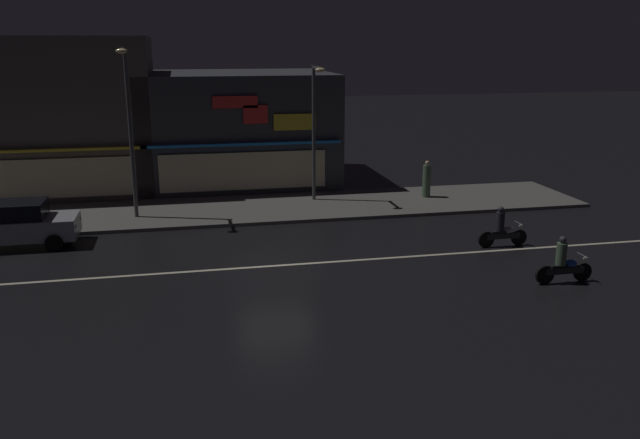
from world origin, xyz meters
name	(u,v)px	position (x,y,z in m)	size (l,w,h in m)	color
ground_plane	(275,266)	(0.00, 0.00, 0.00)	(140.00, 140.00, 0.00)	black
lane_divider_stripe	(275,266)	(0.00, 0.00, 0.01)	(28.91, 0.16, 0.01)	beige
sidewalk_far	(250,209)	(0.00, 7.71, 0.07)	(30.43, 5.15, 0.14)	#5B5954
storefront_left_block	(50,116)	(-9.13, 13.85, 3.77)	(9.92, 7.27, 7.54)	#56514C
storefront_center_block	(235,127)	(0.00, 14.59, 2.87)	(9.93, 8.76, 5.75)	#383A3F
streetlamp_west	(129,119)	(-4.86, 6.87, 4.26)	(0.44, 1.64, 6.97)	#47494C
streetlamp_mid	(315,121)	(3.10, 8.43, 3.83)	(0.44, 1.64, 6.15)	#47494C
pedestrian_on_sidewalk	(427,180)	(8.43, 8.08, 0.94)	(0.39, 0.39, 1.74)	#4C664C
parked_car_near_kerb	(14,224)	(-8.98, 4.13, 0.87)	(4.30, 1.98, 1.67)	#9EA0A5
motorcycle_lead	(563,263)	(8.54, -3.41, 0.63)	(1.90, 0.60, 1.52)	black
motorcycle_following	(502,230)	(8.45, 0.47, 0.63)	(1.90, 0.60, 1.52)	black
traffic_cone	(63,233)	(-7.40, 4.67, 0.28)	(0.36, 0.36, 0.55)	orange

